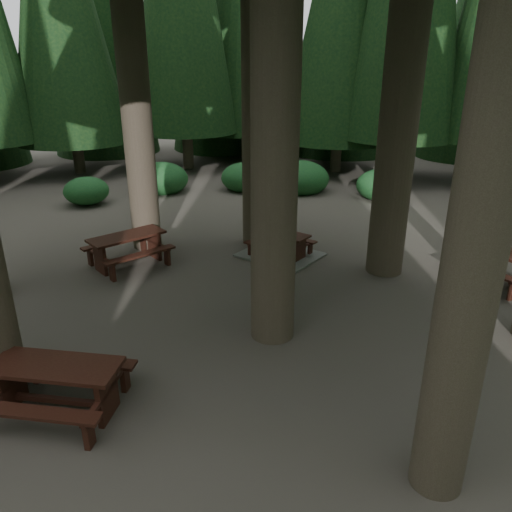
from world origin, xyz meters
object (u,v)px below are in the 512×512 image
(picnic_table_c, at_px, (280,248))
(picnic_table_d, at_px, (503,262))
(picnic_table_e, at_px, (57,381))
(picnic_table_b, at_px, (128,245))

(picnic_table_c, relative_size, picnic_table_d, 1.00)
(picnic_table_e, bearing_deg, picnic_table_b, 101.73)
(picnic_table_c, distance_m, picnic_table_d, 5.54)
(picnic_table_c, xyz_separation_m, picnic_table_e, (-1.07, -7.35, 0.34))
(picnic_table_b, bearing_deg, picnic_table_c, -31.35)
(picnic_table_c, bearing_deg, picnic_table_d, 19.12)
(picnic_table_e, bearing_deg, picnic_table_d, 36.47)
(picnic_table_b, height_order, picnic_table_c, picnic_table_b)
(picnic_table_c, height_order, picnic_table_d, picnic_table_d)
(picnic_table_e, bearing_deg, picnic_table_c, 68.86)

